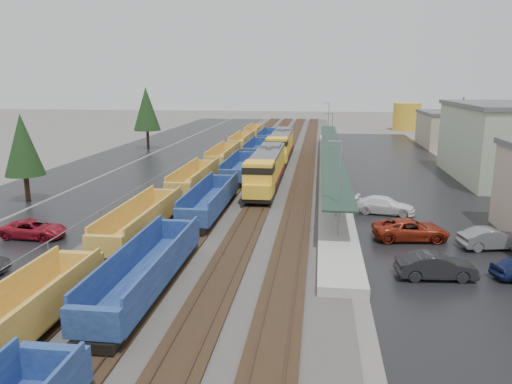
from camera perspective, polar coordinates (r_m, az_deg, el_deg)
ballast_strip at (r=78.32m, az=1.42°, el=3.75°), size 20.00×160.00×0.08m
trackbed at (r=78.31m, az=1.42°, el=3.83°), size 14.60×160.00×0.22m
west_parking_lot at (r=81.23m, az=-9.19°, el=3.89°), size 10.00×160.00×0.02m
west_road at (r=84.59m, az=-15.72°, el=3.93°), size 9.00×160.00×0.02m
east_commuter_lot at (r=68.97m, az=16.44°, el=1.96°), size 16.00×100.00×0.02m
station_platform at (r=67.97m, az=8.54°, el=2.81°), size 3.00×80.00×8.00m
chainlink_fence at (r=78.11m, az=-5.67°, el=4.83°), size 0.08×160.04×2.02m
distant_hills at (r=230.93m, az=16.70°, el=9.21°), size 301.00×140.00×25.20m
tree_west_near at (r=56.04m, az=-25.12°, el=4.89°), size 3.96×3.96×9.00m
tree_west_far at (r=92.42m, az=-12.42°, el=9.26°), size 4.84×4.84×11.00m
tree_east at (r=77.81m, az=22.44°, el=7.50°), size 4.40×4.40×10.00m
locomotive_lead at (r=56.52m, az=1.19°, el=2.62°), size 2.98×19.64×4.45m
locomotive_trail at (r=77.19m, az=2.86°, el=5.35°), size 2.98×19.64×4.45m
well_string_yellow at (r=56.93m, az=-6.99°, el=1.41°), size 2.76×118.86×2.45m
well_string_blue at (r=54.99m, az=-3.23°, el=1.09°), size 2.81×102.92×2.49m
storage_tank at (r=128.87m, az=16.85°, el=8.24°), size 6.64×6.64×6.64m
parked_car_west_c at (r=43.41m, az=-24.02°, el=-3.91°), size 2.56×5.23×1.43m
parked_car_east_a at (r=33.77m, az=19.88°, el=-8.00°), size 2.17×5.08×1.63m
parked_car_east_b at (r=41.02m, az=17.26°, el=-4.15°), size 3.39×6.14×1.63m
parked_car_east_c at (r=48.18m, az=14.48°, el=-1.50°), size 3.30×5.87×1.61m
parked_car_east_e at (r=41.04m, az=25.35°, el=-4.86°), size 2.67×5.02×1.57m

